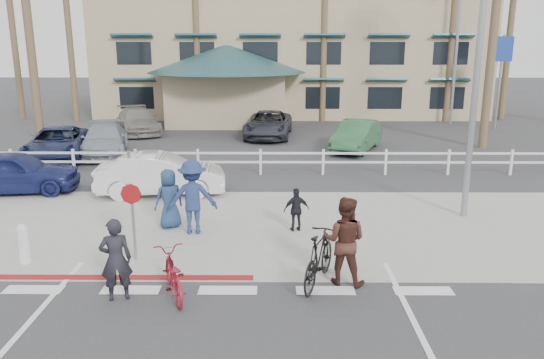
{
  "coord_description": "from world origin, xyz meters",
  "views": [
    {
      "loc": [
        0.97,
        -9.34,
        4.93
      ],
      "look_at": [
        0.88,
        3.95,
        1.5
      ],
      "focal_mm": 35.0,
      "sensor_mm": 36.0,
      "label": 1
    }
  ],
  "objects_px": {
    "bike_red": "(173,274)",
    "car_red_compact": "(13,172)",
    "car_white_sedan": "(161,174)",
    "sign_post": "(132,201)",
    "bike_black": "(319,258)"
  },
  "relations": [
    {
      "from": "bike_red",
      "to": "car_white_sedan",
      "type": "bearing_deg",
      "value": -96.67
    },
    {
      "from": "car_white_sedan",
      "to": "sign_post",
      "type": "bearing_deg",
      "value": 179.46
    },
    {
      "from": "bike_black",
      "to": "car_white_sedan",
      "type": "relative_size",
      "value": 0.46
    },
    {
      "from": "sign_post",
      "to": "bike_red",
      "type": "xyz_separation_m",
      "value": [
        1.23,
        -1.81,
        -0.99
      ]
    },
    {
      "from": "bike_red",
      "to": "car_red_compact",
      "type": "height_order",
      "value": "car_red_compact"
    },
    {
      "from": "bike_red",
      "to": "car_red_compact",
      "type": "relative_size",
      "value": 0.41
    },
    {
      "from": "sign_post",
      "to": "car_white_sedan",
      "type": "xyz_separation_m",
      "value": [
        -0.53,
        5.52,
        -0.75
      ]
    },
    {
      "from": "bike_red",
      "to": "car_red_compact",
      "type": "bearing_deg",
      "value": -68.14
    },
    {
      "from": "sign_post",
      "to": "car_red_compact",
      "type": "relative_size",
      "value": 0.68
    },
    {
      "from": "bike_red",
      "to": "sign_post",
      "type": "bearing_deg",
      "value": -76.03
    },
    {
      "from": "sign_post",
      "to": "car_white_sedan",
      "type": "bearing_deg",
      "value": 95.52
    },
    {
      "from": "bike_black",
      "to": "car_white_sedan",
      "type": "xyz_separation_m",
      "value": [
        -4.71,
        6.78,
        0.11
      ]
    },
    {
      "from": "bike_red",
      "to": "bike_black",
      "type": "height_order",
      "value": "bike_black"
    },
    {
      "from": "sign_post",
      "to": "bike_black",
      "type": "relative_size",
      "value": 1.49
    },
    {
      "from": "sign_post",
      "to": "car_white_sedan",
      "type": "relative_size",
      "value": 0.69
    }
  ]
}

